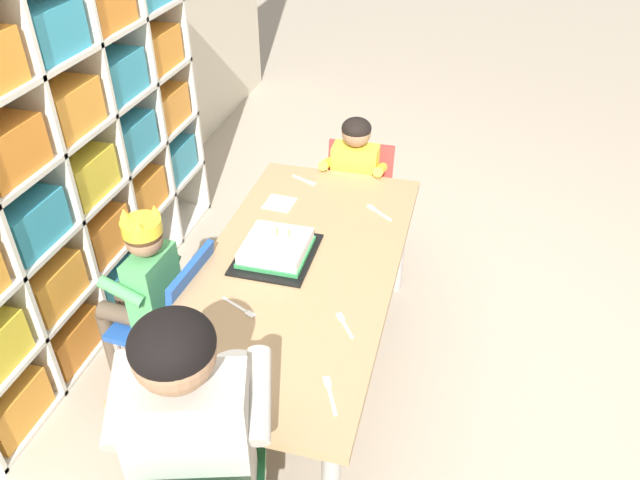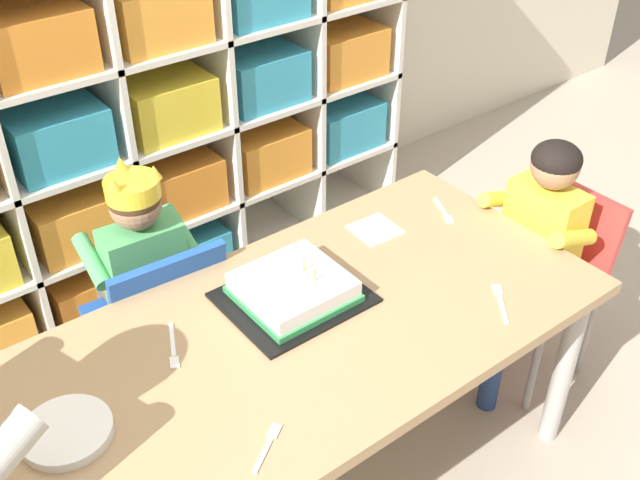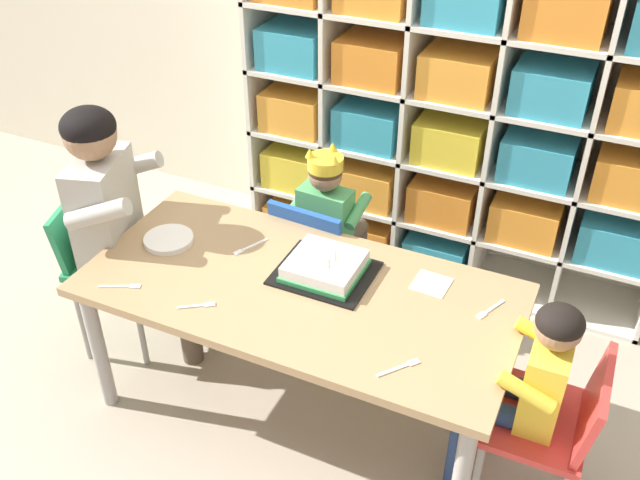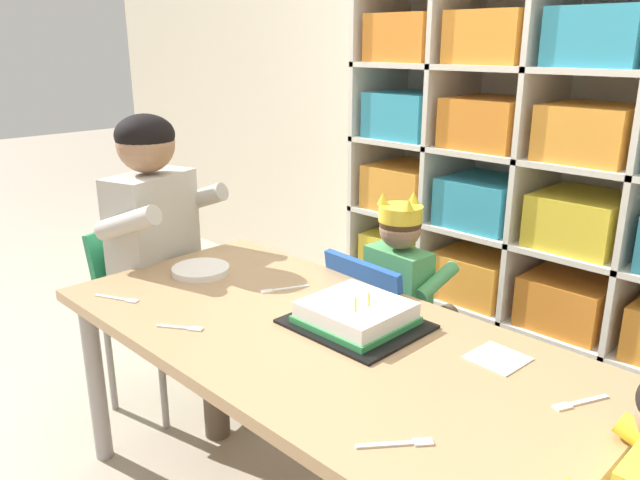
# 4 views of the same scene
# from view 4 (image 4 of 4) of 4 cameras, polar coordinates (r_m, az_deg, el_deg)

# --- Properties ---
(classroom_back_wall) EXTENTS (6.28, 0.10, 2.75)m
(classroom_back_wall) POSITION_cam_4_polar(r_m,az_deg,el_deg) (2.51, 22.71, 19.06)
(classroom_back_wall) COLOR beige
(classroom_back_wall) RESTS_ON ground
(storage_cubby_shelf) EXTENTS (1.83, 0.37, 1.48)m
(storage_cubby_shelf) POSITION_cam_4_polar(r_m,az_deg,el_deg) (2.27, 22.57, 3.14)
(storage_cubby_shelf) COLOR silver
(storage_cubby_shelf) RESTS_ON ground
(activity_table) EXTENTS (1.46, 0.70, 0.57)m
(activity_table) POSITION_cam_4_polar(r_m,az_deg,el_deg) (1.60, -0.45, -10.42)
(activity_table) COLOR #A37F56
(activity_table) RESTS_ON ground
(classroom_chair_blue) EXTENTS (0.35, 0.35, 0.63)m
(classroom_chair_blue) POSITION_cam_4_polar(r_m,az_deg,el_deg) (2.04, 5.79, -8.28)
(classroom_chair_blue) COLOR #1E4CA8
(classroom_chair_blue) RESTS_ON ground
(child_with_crown) EXTENTS (0.31, 0.31, 0.81)m
(child_with_crown) POSITION_cam_4_polar(r_m,az_deg,el_deg) (2.06, 7.97, -4.05)
(child_with_crown) COLOR #4C9E5B
(child_with_crown) RESTS_ON ground
(classroom_chair_adult_side) EXTENTS (0.40, 0.42, 0.66)m
(classroom_chair_adult_side) POSITION_cam_4_polar(r_m,az_deg,el_deg) (2.29, -15.51, -4.56)
(classroom_chair_adult_side) COLOR #238451
(classroom_chair_adult_side) RESTS_ON ground
(adult_helper_seated) EXTENTS (0.48, 0.46, 1.05)m
(adult_helper_seated) POSITION_cam_4_polar(r_m,az_deg,el_deg) (2.14, -13.92, 0.49)
(adult_helper_seated) COLOR #B2ADA3
(adult_helper_seated) RESTS_ON ground
(birthday_cake_on_tray) EXTENTS (0.33, 0.28, 0.10)m
(birthday_cake_on_tray) POSITION_cam_4_polar(r_m,az_deg,el_deg) (1.59, 3.34, -6.98)
(birthday_cake_on_tray) COLOR black
(birthday_cake_on_tray) RESTS_ON activity_table
(paper_plate_stack) EXTENTS (0.18, 0.18, 0.02)m
(paper_plate_stack) POSITION_cam_4_polar(r_m,az_deg,el_deg) (1.97, -10.93, -2.74)
(paper_plate_stack) COLOR white
(paper_plate_stack) RESTS_ON activity_table
(paper_napkin_square) EXTENTS (0.12, 0.12, 0.00)m
(paper_napkin_square) POSITION_cam_4_polar(r_m,az_deg,el_deg) (1.50, 16.05, -10.42)
(paper_napkin_square) COLOR white
(paper_napkin_square) RESTS_ON activity_table
(fork_at_table_front_edge) EXTENTS (0.13, 0.07, 0.00)m
(fork_at_table_front_edge) POSITION_cam_4_polar(r_m,az_deg,el_deg) (1.84, -18.03, -5.17)
(fork_at_table_front_edge) COLOR white
(fork_at_table_front_edge) RESTS_ON activity_table
(fork_near_cake_tray) EXTENTS (0.11, 0.08, 0.00)m
(fork_near_cake_tray) POSITION_cam_4_polar(r_m,az_deg,el_deg) (1.62, -12.52, -7.91)
(fork_near_cake_tray) COLOR white
(fork_near_cake_tray) RESTS_ON activity_table
(fork_beside_plate_stack) EXTENTS (0.10, 0.12, 0.00)m
(fork_beside_plate_stack) POSITION_cam_4_polar(r_m,az_deg,el_deg) (1.18, 7.38, -18.11)
(fork_beside_plate_stack) COLOR white
(fork_beside_plate_stack) RESTS_ON activity_table
(fork_by_napkin) EXTENTS (0.08, 0.14, 0.00)m
(fork_by_napkin) POSITION_cam_4_polar(r_m,az_deg,el_deg) (1.82, -3.56, -4.54)
(fork_by_napkin) COLOR white
(fork_by_napkin) RESTS_ON activity_table
(fork_scattered_mid_table) EXTENTS (0.07, 0.12, 0.00)m
(fork_scattered_mid_table) POSITION_cam_4_polar(r_m,az_deg,el_deg) (1.38, 22.65, -13.70)
(fork_scattered_mid_table) COLOR white
(fork_scattered_mid_table) RESTS_ON activity_table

